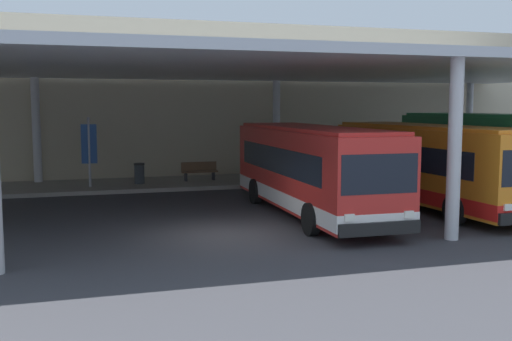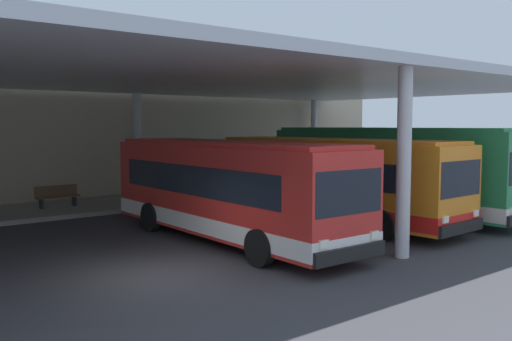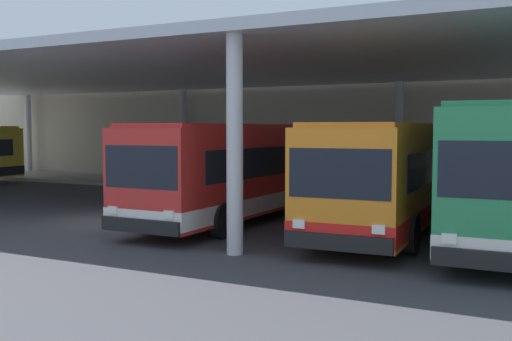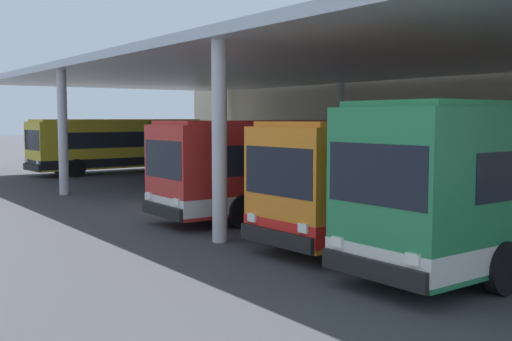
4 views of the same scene
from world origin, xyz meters
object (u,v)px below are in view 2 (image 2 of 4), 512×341
bus_far_bay (389,169)px  bench_waiting (57,196)px  bus_second_bay (227,189)px  bus_middle_bay (331,179)px

bus_far_bay → bench_waiting: 14.06m
bus_second_bay → bench_waiting: bus_second_bay is taller
bus_far_bay → bus_middle_bay: bearing=-179.6°
bench_waiting → bus_second_bay: bearing=-77.2°
bus_second_bay → bus_middle_bay: same height
bus_far_bay → bus_second_bay: bearing=-178.6°
bus_second_bay → bus_middle_bay: (4.96, 0.18, 0.00)m
bus_second_bay → bus_far_bay: bus_far_bay is taller
bus_second_bay → bus_middle_bay: size_ratio=0.99×
bus_second_bay → bench_waiting: bearing=102.8°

